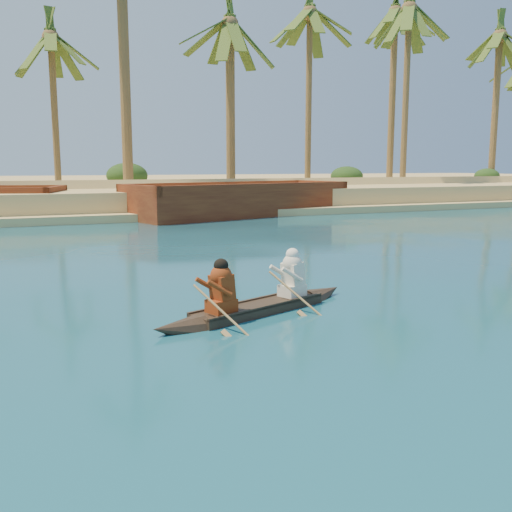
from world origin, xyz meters
name	(u,v)px	position (x,y,z in m)	size (l,w,h in m)	color
canoe	(259,300)	(8.00, 5.23, 0.23)	(4.31, 2.03, 1.21)	#32241B
barge_right	(240,202)	(15.14, 23.68, 0.69)	(12.43, 6.84, 1.97)	brown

